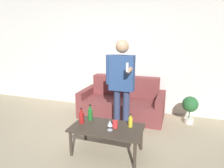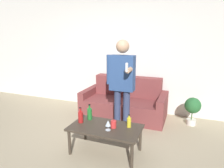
% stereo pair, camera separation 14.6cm
% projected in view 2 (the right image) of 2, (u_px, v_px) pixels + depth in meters
% --- Properties ---
extents(ground_plane, '(16.00, 16.00, 0.00)m').
position_uv_depth(ground_plane, '(64.00, 154.00, 2.98)').
color(ground_plane, tan).
extents(wall_back, '(8.00, 0.06, 2.70)m').
position_uv_depth(wall_back, '(115.00, 52.00, 4.67)').
color(wall_back, silver).
rests_on(wall_back, ground_plane).
extents(couch, '(1.78, 0.87, 0.84)m').
position_uv_depth(couch, '(125.00, 103.00, 4.38)').
color(couch, brown).
rests_on(couch, ground_plane).
extents(coffee_table, '(1.05, 0.58, 0.42)m').
position_uv_depth(coffee_table, '(105.00, 129.00, 2.95)').
color(coffee_table, '#3D3328').
rests_on(coffee_table, ground_plane).
extents(bottle_orange, '(0.06, 0.06, 0.19)m').
position_uv_depth(bottle_orange, '(129.00, 122.00, 2.92)').
color(bottle_orange, yellow).
rests_on(bottle_orange, coffee_table).
extents(bottle_green, '(0.08, 0.08, 0.24)m').
position_uv_depth(bottle_green, '(81.00, 117.00, 3.07)').
color(bottle_green, '#B21E1E').
rests_on(bottle_green, coffee_table).
extents(bottle_dark, '(0.08, 0.08, 0.25)m').
position_uv_depth(bottle_dark, '(90.00, 114.00, 3.18)').
color(bottle_dark, '#23752D').
rests_on(bottle_dark, coffee_table).
extents(wine_glass_near, '(0.08, 0.08, 0.15)m').
position_uv_depth(wine_glass_near, '(108.00, 123.00, 2.82)').
color(wine_glass_near, silver).
rests_on(wine_glass_near, coffee_table).
extents(cup_on_table, '(0.08, 0.08, 0.11)m').
position_uv_depth(cup_on_table, '(113.00, 124.00, 2.90)').
color(cup_on_table, red).
rests_on(cup_on_table, coffee_table).
extents(person_standing_front, '(0.50, 0.43, 1.67)m').
position_uv_depth(person_standing_front, '(122.00, 80.00, 3.42)').
color(person_standing_front, navy).
rests_on(person_standing_front, ground_plane).
extents(potted_plant, '(0.31, 0.31, 0.56)m').
position_uv_depth(potted_plant, '(193.00, 107.00, 3.90)').
color(potted_plant, silver).
rests_on(potted_plant, ground_plane).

